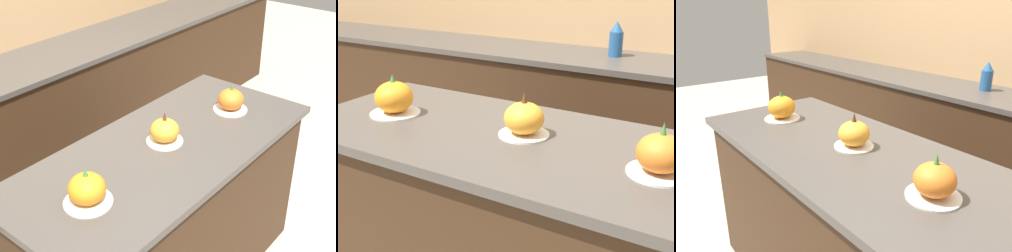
# 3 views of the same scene
# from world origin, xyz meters

# --- Properties ---
(kitchen_island) EXTENTS (1.67, 0.74, 0.90)m
(kitchen_island) POSITION_xyz_m (0.00, 0.00, 0.45)
(kitchen_island) COLOR #382314
(kitchen_island) RESTS_ON ground_plane
(back_counter) EXTENTS (6.00, 0.60, 0.93)m
(back_counter) POSITION_xyz_m (0.00, 1.36, 0.47)
(back_counter) COLOR #382314
(back_counter) RESTS_ON ground_plane
(pumpkin_cake_left) EXTENTS (0.20, 0.20, 0.16)m
(pumpkin_cake_left) POSITION_xyz_m (-0.53, -0.03, 0.97)
(pumpkin_cake_left) COLOR silver
(pumpkin_cake_left) RESTS_ON kitchen_island
(pumpkin_cake_center) EXTENTS (0.18, 0.18, 0.16)m
(pumpkin_cake_center) POSITION_xyz_m (0.03, 0.03, 0.96)
(pumpkin_cake_center) COLOR silver
(pumpkin_cake_center) RESTS_ON kitchen_island
(pumpkin_cake_right) EXTENTS (0.19, 0.19, 0.16)m
(pumpkin_cake_right) POSITION_xyz_m (0.52, -0.04, 0.96)
(pumpkin_cake_right) COLOR silver
(pumpkin_cake_right) RESTS_ON kitchen_island
(bottle_tall) EXTENTS (0.08, 0.08, 0.21)m
(bottle_tall) POSITION_xyz_m (-0.11, 1.42, 1.03)
(bottle_tall) COLOR #235184
(bottle_tall) RESTS_ON back_counter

